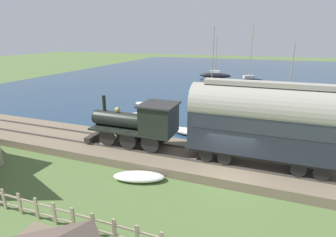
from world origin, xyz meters
TOP-DOWN VIEW (x-y plane):
  - ground_plane at (0.00, 0.00)m, footprint 200.00×200.00m
  - harbor_water at (43.79, 0.00)m, footprint 80.00×80.00m
  - rail_embankment at (1.22, 0.00)m, footprint 4.55×56.00m
  - steam_locomotive at (1.22, 5.77)m, footprint 2.25×6.17m
  - passenger_coach at (1.22, -1.55)m, footprint 2.26×8.29m
  - sailboat_teal at (19.91, 5.05)m, footprint 1.96×6.28m
  - sailboat_navy at (29.80, 1.17)m, footprint 3.77×5.49m
  - sailboat_black at (36.53, 7.71)m, footprint 1.55×5.94m
  - sailboat_red at (15.70, -3.66)m, footprint 3.44×4.17m
  - rowboat_mid_harbor at (8.24, 10.30)m, footprint 2.77×2.32m
  - rowboat_off_pier at (5.79, 3.99)m, footprint 1.61×3.00m
  - rowboat_near_shore at (12.61, 11.16)m, footprint 2.03×2.82m
  - rowboat_far_out at (9.24, -3.08)m, footprint 2.60×2.07m
  - beached_dinghy at (-1.82, 4.51)m, footprint 1.88×3.00m

SIDE VIEW (x-z plane):
  - ground_plane at x=0.00m, z-range 0.00..0.00m
  - harbor_water at x=43.79m, z-range 0.00..0.01m
  - rowboat_far_out at x=9.24m, z-range 0.01..0.34m
  - beached_dinghy at x=-1.82m, z-range 0.00..0.44m
  - rowboat_near_shore at x=12.61m, z-range 0.01..0.44m
  - rowboat_mid_harbor at x=8.24m, z-range 0.01..0.48m
  - rowboat_off_pier at x=5.79m, z-range 0.01..0.52m
  - rail_embankment at x=1.22m, z-range -0.06..0.59m
  - sailboat_black at x=36.53m, z-range -3.22..4.36m
  - sailboat_teal at x=19.91m, z-range -3.70..4.97m
  - sailboat_navy at x=29.80m, z-range -3.95..5.40m
  - sailboat_red at x=15.70m, z-range -2.70..4.22m
  - steam_locomotive at x=1.22m, z-range 0.76..3.91m
  - passenger_coach at x=1.22m, z-range 0.89..5.52m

